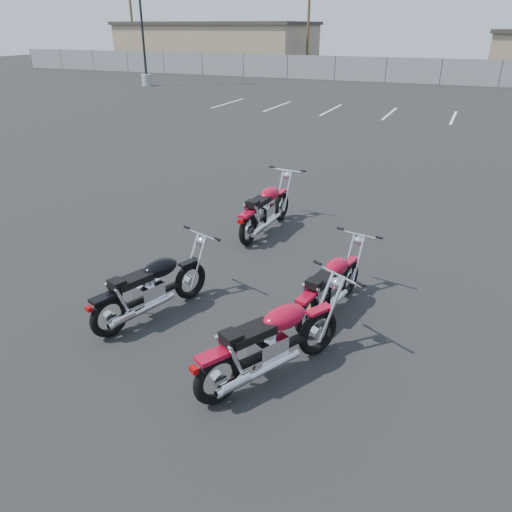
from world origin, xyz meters
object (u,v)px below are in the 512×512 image
at_px(motorcycle_rear_red, 330,286).
at_px(motorcycle_front_red, 266,209).
at_px(motorcycle_second_black, 152,288).
at_px(motorcycle_third_red, 272,342).

bearing_deg(motorcycle_rear_red, motorcycle_front_red, 129.13).
height_order(motorcycle_front_red, motorcycle_rear_red, motorcycle_front_red).
xyz_separation_m(motorcycle_second_black, motorcycle_rear_red, (2.40, 1.17, -0.03)).
distance_m(motorcycle_front_red, motorcycle_rear_red, 3.40).
bearing_deg(motorcycle_second_black, motorcycle_third_red, -16.03).
distance_m(motorcycle_second_black, motorcycle_third_red, 2.26).
relative_size(motorcycle_front_red, motorcycle_rear_red, 1.13).
xyz_separation_m(motorcycle_front_red, motorcycle_rear_red, (2.15, -2.64, -0.06)).
distance_m(motorcycle_front_red, motorcycle_third_red, 4.83).
distance_m(motorcycle_third_red, motorcycle_rear_red, 1.81).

